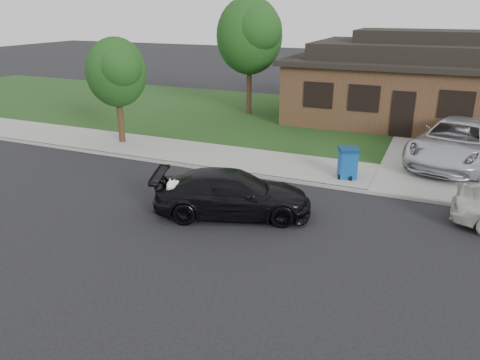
% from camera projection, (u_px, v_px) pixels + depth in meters
% --- Properties ---
extents(ground, '(120.00, 120.00, 0.00)m').
position_uv_depth(ground, '(222.00, 215.00, 14.06)').
color(ground, black).
rests_on(ground, ground).
extents(sidewalk, '(60.00, 3.00, 0.12)m').
position_uv_depth(sidewalk, '(277.00, 165.00, 18.34)').
color(sidewalk, gray).
rests_on(sidewalk, ground).
extents(curb, '(60.00, 0.12, 0.12)m').
position_uv_depth(curb, '(263.00, 177.00, 17.05)').
color(curb, gray).
rests_on(curb, ground).
extents(lawn, '(60.00, 13.00, 0.13)m').
position_uv_depth(lawn, '(326.00, 122.00, 25.21)').
color(lawn, '#193814').
rests_on(lawn, ground).
extents(driveway, '(4.50, 13.00, 0.14)m').
position_uv_depth(driveway, '(445.00, 149.00, 20.38)').
color(driveway, gray).
rests_on(driveway, ground).
extents(sedan, '(5.01, 3.37, 1.35)m').
position_uv_depth(sedan, '(232.00, 194.00, 13.85)').
color(sedan, black).
rests_on(sedan, ground).
extents(minivan, '(4.10, 6.46, 1.66)m').
position_uv_depth(minivan, '(458.00, 142.00, 18.05)').
color(minivan, '#BABCC2').
rests_on(minivan, driveway).
extents(recycling_bin, '(0.86, 0.86, 1.09)m').
position_uv_depth(recycling_bin, '(348.00, 163.00, 16.62)').
color(recycling_bin, navy).
rests_on(recycling_bin, sidewalk).
extents(house, '(12.60, 8.60, 4.65)m').
position_uv_depth(house, '(412.00, 82.00, 24.71)').
color(house, '#422B1C').
rests_on(house, ground).
extents(tree_0, '(3.78, 3.60, 6.34)m').
position_uv_depth(tree_0, '(251.00, 34.00, 25.19)').
color(tree_0, '#332114').
rests_on(tree_0, ground).
extents(tree_2, '(2.73, 2.60, 4.59)m').
position_uv_depth(tree_2, '(117.00, 71.00, 20.08)').
color(tree_2, '#332114').
rests_on(tree_2, ground).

